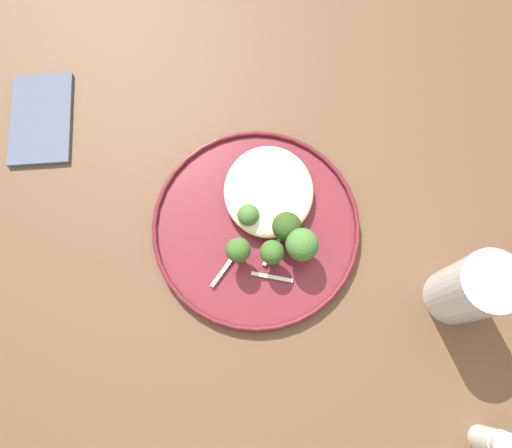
# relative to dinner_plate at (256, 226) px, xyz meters

# --- Properties ---
(ground) EXTENTS (6.00, 6.00, 0.00)m
(ground) POSITION_rel_dinner_plate_xyz_m (-0.03, -0.05, -0.75)
(ground) COLOR #2D2B28
(wooden_dining_table) EXTENTS (1.40, 1.00, 0.74)m
(wooden_dining_table) POSITION_rel_dinner_plate_xyz_m (-0.03, -0.05, -0.09)
(wooden_dining_table) COLOR brown
(wooden_dining_table) RESTS_ON ground
(dinner_plate) EXTENTS (0.29, 0.29, 0.02)m
(dinner_plate) POSITION_rel_dinner_plate_xyz_m (0.00, 0.00, 0.00)
(dinner_plate) COLOR maroon
(dinner_plate) RESTS_ON wooden_dining_table
(noodle_bed) EXTENTS (0.14, 0.13, 0.03)m
(noodle_bed) POSITION_rel_dinner_plate_xyz_m (-0.05, 0.02, 0.02)
(noodle_bed) COLOR beige
(noodle_bed) RESTS_ON dinner_plate
(seared_scallop_on_noodles) EXTENTS (0.03, 0.03, 0.02)m
(seared_scallop_on_noodles) POSITION_rel_dinner_plate_xyz_m (-0.07, 0.01, 0.01)
(seared_scallop_on_noodles) COLOR #E5C689
(seared_scallop_on_noodles) RESTS_ON dinner_plate
(seared_scallop_half_hidden) EXTENTS (0.02, 0.02, 0.01)m
(seared_scallop_half_hidden) POSITION_rel_dinner_plate_xyz_m (-0.05, 0.02, 0.01)
(seared_scallop_half_hidden) COLOR #E5C689
(seared_scallop_half_hidden) RESTS_ON dinner_plate
(seared_scallop_large_seared) EXTENTS (0.03, 0.03, 0.02)m
(seared_scallop_large_seared) POSITION_rel_dinner_plate_xyz_m (-0.02, -0.00, 0.01)
(seared_scallop_large_seared) COLOR #E5C689
(seared_scallop_large_seared) RESTS_ON dinner_plate
(seared_scallop_right_edge) EXTENTS (0.02, 0.02, 0.02)m
(seared_scallop_right_edge) POSITION_rel_dinner_plate_xyz_m (-0.03, 0.04, 0.01)
(seared_scallop_right_edge) COLOR #DBB77A
(seared_scallop_right_edge) RESTS_ON dinner_plate
(broccoli_floret_beside_noodles) EXTENTS (0.04, 0.04, 0.06)m
(broccoli_floret_beside_noodles) POSITION_rel_dinner_plate_xyz_m (0.04, 0.06, 0.04)
(broccoli_floret_beside_noodles) COLOR #7A994C
(broccoli_floret_beside_noodles) RESTS_ON dinner_plate
(broccoli_floret_tall_stalk) EXTENTS (0.03, 0.03, 0.05)m
(broccoli_floret_tall_stalk) POSITION_rel_dinner_plate_xyz_m (0.05, 0.02, 0.04)
(broccoli_floret_tall_stalk) COLOR #7A994C
(broccoli_floret_tall_stalk) RESTS_ON dinner_plate
(broccoli_floret_near_rim) EXTENTS (0.04, 0.04, 0.05)m
(broccoli_floret_near_rim) POSITION_rel_dinner_plate_xyz_m (0.01, 0.04, 0.03)
(broccoli_floret_near_rim) COLOR #7A994C
(broccoli_floret_near_rim) RESTS_ON dinner_plate
(broccoli_floret_center_pile) EXTENTS (0.03, 0.03, 0.04)m
(broccoli_floret_center_pile) POSITION_rel_dinner_plate_xyz_m (-0.01, -0.01, 0.03)
(broccoli_floret_center_pile) COLOR #7A994C
(broccoli_floret_center_pile) RESTS_ON dinner_plate
(broccoli_floret_split_head) EXTENTS (0.03, 0.03, 0.06)m
(broccoli_floret_split_head) POSITION_rel_dinner_plate_xyz_m (0.04, -0.02, 0.04)
(broccoli_floret_split_head) COLOR #7A994C
(broccoli_floret_split_head) RESTS_ON dinner_plate
(onion_sliver_curled_piece) EXTENTS (0.05, 0.04, 0.00)m
(onion_sliver_curled_piece) POSITION_rel_dinner_plate_xyz_m (0.06, -0.04, 0.01)
(onion_sliver_curled_piece) COLOR silver
(onion_sliver_curled_piece) RESTS_ON dinner_plate
(onion_sliver_short_strip) EXTENTS (0.05, 0.03, 0.00)m
(onion_sliver_short_strip) POSITION_rel_dinner_plate_xyz_m (0.03, 0.02, 0.01)
(onion_sliver_short_strip) COLOR silver
(onion_sliver_short_strip) RESTS_ON dinner_plate
(onion_sliver_long_sliver) EXTENTS (0.02, 0.06, 0.00)m
(onion_sliver_long_sliver) POSITION_rel_dinner_plate_xyz_m (0.07, 0.02, 0.01)
(onion_sliver_long_sliver) COLOR silver
(onion_sliver_long_sliver) RESTS_ON dinner_plate
(water_glass) EXTENTS (0.08, 0.08, 0.13)m
(water_glass) POSITION_rel_dinner_plate_xyz_m (0.10, 0.26, 0.05)
(water_glass) COLOR silver
(water_glass) RESTS_ON wooden_dining_table
(folded_napkin) EXTENTS (0.16, 0.10, 0.01)m
(folded_napkin) POSITION_rel_dinner_plate_xyz_m (-0.17, -0.32, -0.00)
(folded_napkin) COLOR #4C566B
(folded_napkin) RESTS_ON wooden_dining_table
(salt_shaker) EXTENTS (0.03, 0.03, 0.07)m
(salt_shaker) POSITION_rel_dinner_plate_xyz_m (0.28, 0.28, 0.02)
(salt_shaker) COLOR white
(salt_shaker) RESTS_ON wooden_dining_table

